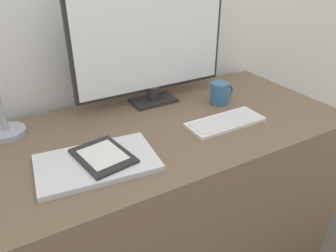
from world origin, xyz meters
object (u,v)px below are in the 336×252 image
at_px(monitor, 152,47).
at_px(coffee_mug, 220,93).
at_px(keyboard, 225,122).
at_px(ereader, 103,156).
at_px(laptop, 97,163).

distance_m(monitor, coffee_mug, 0.33).
height_order(keyboard, coffee_mug, coffee_mug).
relative_size(keyboard, ereader, 1.43).
bearing_deg(keyboard, monitor, 114.51).
distance_m(monitor, laptop, 0.52).
relative_size(monitor, ereader, 3.14).
distance_m(laptop, coffee_mug, 0.60).
bearing_deg(ereader, keyboard, 1.57).
height_order(keyboard, ereader, ereader).
bearing_deg(monitor, ereader, -136.28).
bearing_deg(ereader, coffee_mug, 16.69).
bearing_deg(ereader, laptop, -164.32).
relative_size(keyboard, laptop, 0.79).
xyz_separation_m(keyboard, coffee_mug, (0.09, 0.15, 0.04)).
relative_size(laptop, coffee_mug, 3.42).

